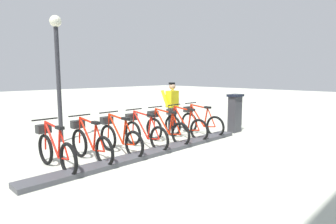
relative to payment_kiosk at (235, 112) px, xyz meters
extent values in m
plane|color=beige|center=(-0.05, 3.72, -0.67)|extent=(60.00, 60.00, 0.00)
cube|color=#47474C|center=(-0.05, 3.72, -0.62)|extent=(0.44, 6.35, 0.10)
cube|color=#38383D|center=(0.00, 0.00, -0.07)|extent=(0.28, 0.44, 1.20)
cube|color=#194C8C|center=(0.15, 0.00, 0.28)|extent=(0.03, 0.30, 0.40)
cube|color=black|center=(0.00, 0.00, 0.57)|extent=(0.36, 0.52, 0.08)
torus|color=black|center=(-0.03, 1.15, -0.33)|extent=(0.67, 0.07, 0.67)
torus|color=black|center=(1.02, 1.15, -0.33)|extent=(0.67, 0.07, 0.67)
cylinder|color=red|center=(0.68, 1.15, -0.05)|extent=(0.60, 0.05, 0.70)
cylinder|color=red|center=(0.34, 1.15, -0.09)|extent=(0.16, 0.05, 0.61)
cylinder|color=red|center=(0.62, 1.15, 0.25)|extent=(0.69, 0.05, 0.11)
cylinder|color=red|center=(0.18, 1.15, -0.36)|extent=(0.43, 0.03, 0.09)
cylinder|color=red|center=(0.12, 1.15, -0.06)|extent=(0.33, 0.03, 0.56)
cylinder|color=red|center=(0.99, 1.15, -0.02)|extent=(0.10, 0.04, 0.62)
cube|color=black|center=(0.28, 1.15, 0.24)|extent=(0.22, 0.10, 0.06)
cylinder|color=black|center=(0.96, 1.15, 0.33)|extent=(0.04, 0.54, 0.03)
cube|color=#2D2D2D|center=(1.07, 1.15, 0.11)|extent=(0.20, 0.28, 0.18)
torus|color=black|center=(-0.03, 1.94, -0.33)|extent=(0.67, 0.07, 0.67)
torus|color=black|center=(1.02, 1.95, -0.33)|extent=(0.67, 0.07, 0.67)
cylinder|color=red|center=(0.68, 1.94, -0.05)|extent=(0.60, 0.05, 0.70)
cylinder|color=red|center=(0.34, 1.94, -0.09)|extent=(0.16, 0.05, 0.61)
cylinder|color=red|center=(0.62, 1.94, 0.25)|extent=(0.69, 0.05, 0.11)
cylinder|color=red|center=(0.18, 1.94, -0.36)|extent=(0.43, 0.03, 0.09)
cylinder|color=red|center=(0.12, 1.94, -0.06)|extent=(0.33, 0.03, 0.56)
cylinder|color=red|center=(0.99, 1.94, -0.02)|extent=(0.10, 0.04, 0.62)
cube|color=black|center=(0.28, 1.94, 0.24)|extent=(0.22, 0.10, 0.06)
cylinder|color=black|center=(0.96, 1.94, 0.33)|extent=(0.04, 0.54, 0.03)
cube|color=#2D2D2D|center=(1.07, 1.95, 0.11)|extent=(0.20, 0.28, 0.18)
torus|color=black|center=(-0.03, 2.73, -0.33)|extent=(0.67, 0.07, 0.67)
torus|color=black|center=(1.02, 2.74, -0.33)|extent=(0.67, 0.07, 0.67)
cylinder|color=red|center=(0.68, 2.74, -0.05)|extent=(0.60, 0.05, 0.70)
cylinder|color=red|center=(0.34, 2.73, -0.09)|extent=(0.16, 0.05, 0.61)
cylinder|color=red|center=(0.62, 2.74, 0.25)|extent=(0.69, 0.05, 0.11)
cylinder|color=red|center=(0.18, 2.73, -0.36)|extent=(0.43, 0.03, 0.09)
cylinder|color=red|center=(0.12, 2.73, -0.06)|extent=(0.33, 0.03, 0.56)
cylinder|color=red|center=(0.99, 2.74, -0.02)|extent=(0.10, 0.04, 0.62)
cube|color=black|center=(0.28, 2.73, 0.24)|extent=(0.22, 0.10, 0.06)
cylinder|color=black|center=(0.96, 2.74, 0.33)|extent=(0.04, 0.54, 0.03)
cube|color=#2D2D2D|center=(1.07, 2.74, 0.11)|extent=(0.20, 0.28, 0.18)
torus|color=black|center=(-0.03, 3.52, -0.33)|extent=(0.67, 0.07, 0.67)
torus|color=black|center=(1.02, 3.53, -0.33)|extent=(0.67, 0.07, 0.67)
cylinder|color=red|center=(0.68, 3.53, -0.05)|extent=(0.60, 0.05, 0.70)
cylinder|color=red|center=(0.34, 3.53, -0.09)|extent=(0.16, 0.05, 0.61)
cylinder|color=red|center=(0.62, 3.53, 0.25)|extent=(0.69, 0.05, 0.11)
cylinder|color=red|center=(0.18, 3.53, -0.36)|extent=(0.43, 0.03, 0.09)
cylinder|color=red|center=(0.12, 3.53, -0.06)|extent=(0.33, 0.03, 0.56)
cylinder|color=red|center=(0.99, 3.53, -0.02)|extent=(0.10, 0.04, 0.62)
cube|color=black|center=(0.28, 3.53, 0.24)|extent=(0.22, 0.10, 0.06)
cylinder|color=black|center=(0.96, 3.53, 0.33)|extent=(0.04, 0.54, 0.03)
cube|color=#2D2D2D|center=(1.07, 3.53, 0.11)|extent=(0.20, 0.28, 0.18)
torus|color=black|center=(-0.03, 4.32, -0.33)|extent=(0.67, 0.07, 0.67)
torus|color=black|center=(1.02, 4.32, -0.33)|extent=(0.67, 0.07, 0.67)
cylinder|color=red|center=(0.68, 4.32, -0.05)|extent=(0.60, 0.05, 0.70)
cylinder|color=red|center=(0.34, 4.32, -0.09)|extent=(0.16, 0.05, 0.61)
cylinder|color=red|center=(0.62, 4.32, 0.25)|extent=(0.69, 0.05, 0.11)
cylinder|color=red|center=(0.18, 4.32, -0.36)|extent=(0.43, 0.03, 0.09)
cylinder|color=red|center=(0.12, 4.32, -0.06)|extent=(0.33, 0.03, 0.56)
cylinder|color=red|center=(0.99, 4.32, -0.02)|extent=(0.10, 0.04, 0.62)
cube|color=black|center=(0.28, 4.32, 0.24)|extent=(0.22, 0.10, 0.06)
cylinder|color=black|center=(0.96, 4.32, 0.33)|extent=(0.04, 0.54, 0.03)
cube|color=#2D2D2D|center=(1.07, 4.32, 0.11)|extent=(0.20, 0.28, 0.18)
torus|color=black|center=(-0.03, 5.11, -0.33)|extent=(0.67, 0.07, 0.67)
torus|color=black|center=(1.02, 5.12, -0.33)|extent=(0.67, 0.07, 0.67)
cylinder|color=red|center=(0.68, 5.11, -0.05)|extent=(0.60, 0.05, 0.70)
cylinder|color=red|center=(0.34, 5.11, -0.09)|extent=(0.16, 0.05, 0.61)
cylinder|color=red|center=(0.62, 5.11, 0.25)|extent=(0.69, 0.05, 0.11)
cylinder|color=red|center=(0.18, 5.11, -0.36)|extent=(0.43, 0.03, 0.09)
cylinder|color=red|center=(0.12, 5.11, -0.06)|extent=(0.33, 0.03, 0.56)
cylinder|color=red|center=(0.99, 5.12, -0.02)|extent=(0.10, 0.04, 0.62)
cube|color=black|center=(0.28, 5.11, 0.24)|extent=(0.22, 0.10, 0.06)
cylinder|color=black|center=(0.96, 5.12, 0.33)|extent=(0.04, 0.54, 0.03)
cube|color=#2D2D2D|center=(1.07, 5.12, 0.11)|extent=(0.20, 0.28, 0.18)
torus|color=black|center=(-0.03, 5.90, -0.33)|extent=(0.67, 0.07, 0.67)
torus|color=black|center=(1.02, 5.91, -0.33)|extent=(0.67, 0.07, 0.67)
cylinder|color=red|center=(0.68, 5.91, -0.05)|extent=(0.60, 0.05, 0.70)
cylinder|color=red|center=(0.34, 5.91, -0.09)|extent=(0.16, 0.05, 0.61)
cylinder|color=red|center=(0.62, 5.91, 0.25)|extent=(0.69, 0.05, 0.11)
cylinder|color=red|center=(0.18, 5.90, -0.36)|extent=(0.43, 0.03, 0.09)
cylinder|color=red|center=(0.12, 5.90, -0.06)|extent=(0.33, 0.03, 0.56)
cylinder|color=red|center=(0.99, 5.91, -0.02)|extent=(0.10, 0.04, 0.62)
cube|color=black|center=(0.28, 5.91, 0.24)|extent=(0.22, 0.10, 0.06)
cylinder|color=black|center=(0.96, 5.91, 0.33)|extent=(0.04, 0.54, 0.03)
cube|color=#2D2D2D|center=(1.07, 5.91, 0.11)|extent=(0.20, 0.28, 0.18)
cube|color=white|center=(1.70, 1.44, -0.62)|extent=(0.27, 0.12, 0.10)
cube|color=white|center=(1.59, 1.21, -0.62)|extent=(0.27, 0.12, 0.10)
cylinder|color=black|center=(1.64, 1.43, -0.24)|extent=(0.15, 0.15, 0.82)
cylinder|color=black|center=(1.65, 1.23, -0.24)|extent=(0.15, 0.15, 0.82)
cube|color=yellow|center=(1.64, 1.33, 0.43)|extent=(0.28, 0.41, 0.56)
cylinder|color=yellow|center=(1.73, 1.59, 0.46)|extent=(0.34, 0.12, 0.57)
cylinder|color=yellow|center=(1.76, 1.07, 0.46)|extent=(0.34, 0.12, 0.57)
sphere|color=tan|center=(1.64, 1.33, 0.86)|extent=(0.22, 0.22, 0.22)
cylinder|color=black|center=(1.66, 1.33, 0.96)|extent=(0.22, 0.22, 0.06)
cylinder|color=#2D2D33|center=(2.82, 4.74, 0.98)|extent=(0.12, 0.12, 3.29)
sphere|color=#F2EDCC|center=(2.82, 4.74, 2.72)|extent=(0.32, 0.32, 0.32)
camera|label=1|loc=(-5.05, 8.27, 1.29)|focal=30.34mm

